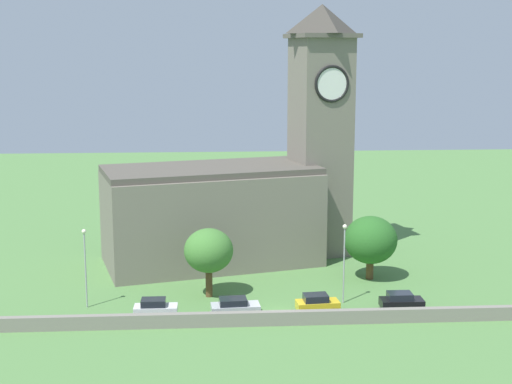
% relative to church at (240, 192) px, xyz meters
% --- Properties ---
extents(ground_plane, '(200.00, 200.00, 0.00)m').
position_rel_church_xyz_m(ground_plane, '(2.68, -4.30, -8.13)').
color(ground_plane, '#517F42').
extents(church, '(30.63, 17.62, 29.72)m').
position_rel_church_xyz_m(church, '(0.00, 0.00, 0.00)').
color(church, slate).
rests_on(church, ground).
extents(quay_barrier, '(58.39, 0.70, 1.29)m').
position_rel_church_xyz_m(quay_barrier, '(2.68, -21.66, -7.48)').
color(quay_barrier, gray).
rests_on(quay_barrier, ground).
extents(car_white, '(4.02, 2.08, 1.82)m').
position_rel_church_xyz_m(car_white, '(-8.77, -19.07, -7.21)').
color(car_white, silver).
rests_on(car_white, ground).
extents(car_silver, '(4.66, 2.56, 1.69)m').
position_rel_church_xyz_m(car_silver, '(-1.37, -18.96, -7.27)').
color(car_silver, silver).
rests_on(car_silver, ground).
extents(car_yellow, '(4.15, 2.44, 1.84)m').
position_rel_church_xyz_m(car_yellow, '(6.42, -18.78, -7.20)').
color(car_yellow, gold).
rests_on(car_yellow, ground).
extents(car_black, '(4.10, 2.27, 1.72)m').
position_rel_church_xyz_m(car_black, '(14.57, -18.48, -7.26)').
color(car_black, black).
rests_on(car_black, ground).
extents(streetlamp_west_end, '(0.44, 0.44, 7.77)m').
position_rel_church_xyz_m(streetlamp_west_end, '(-15.55, -15.78, -3.02)').
color(streetlamp_west_end, '#9EA0A5').
rests_on(streetlamp_west_end, ground).
extents(streetlamp_west_mid, '(0.44, 0.44, 7.93)m').
position_rel_church_xyz_m(streetlamp_west_mid, '(9.41, -16.08, -2.93)').
color(streetlamp_west_mid, '#9EA0A5').
rests_on(streetlamp_west_mid, ground).
extents(tree_riverside_west, '(5.72, 5.72, 6.94)m').
position_rel_church_xyz_m(tree_riverside_west, '(13.68, -8.52, -3.79)').
color(tree_riverside_west, brown).
rests_on(tree_riverside_west, ground).
extents(tree_by_tower, '(4.93, 4.93, 7.01)m').
position_rel_church_xyz_m(tree_by_tower, '(-3.75, -13.30, -3.37)').
color(tree_by_tower, brown).
rests_on(tree_by_tower, ground).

